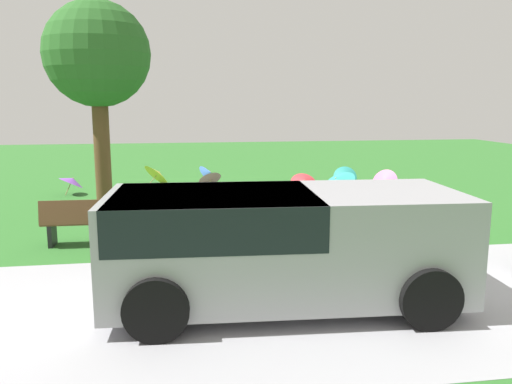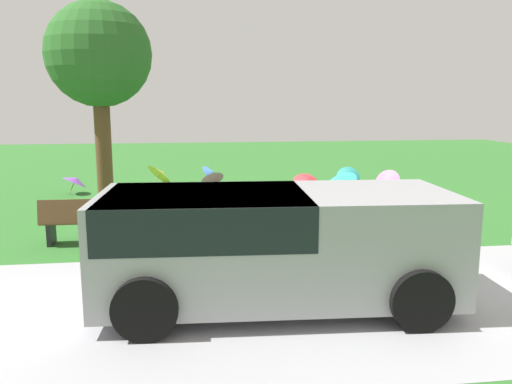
% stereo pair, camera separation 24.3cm
% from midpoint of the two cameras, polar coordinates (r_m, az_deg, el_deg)
% --- Properties ---
extents(ground, '(40.00, 40.00, 0.00)m').
position_cam_midpoint_polar(ground, '(14.04, -4.27, -1.04)').
color(ground, '#2D6B28').
extents(road_strip, '(40.00, 4.42, 0.01)m').
position_cam_midpoint_polar(road_strip, '(7.05, -0.71, -12.43)').
color(road_strip, '#9E9EA3').
rests_on(road_strip, ground).
extents(van_dark, '(4.69, 2.33, 1.53)m').
position_cam_midpoint_polar(van_dark, '(6.82, 1.90, -5.17)').
color(van_dark, '#99999E').
rests_on(van_dark, ground).
extents(park_bench, '(1.61, 0.51, 0.90)m').
position_cam_midpoint_polar(park_bench, '(10.24, -17.83, -3.04)').
color(park_bench, brown).
rests_on(park_bench, ground).
extents(shade_tree, '(2.49, 2.49, 5.03)m').
position_cam_midpoint_polar(shade_tree, '(13.07, -16.48, 14.15)').
color(shade_tree, brown).
rests_on(shade_tree, ground).
extents(parasol_pink_0, '(0.83, 0.90, 0.79)m').
position_cam_midpoint_polar(parasol_pink_0, '(15.18, 14.67, 1.01)').
color(parasol_pink_0, tan).
rests_on(parasol_pink_0, ground).
extents(parasol_pink_1, '(0.91, 0.86, 0.68)m').
position_cam_midpoint_polar(parasol_pink_1, '(15.88, -4.49, 1.65)').
color(parasol_pink_1, tan).
rests_on(parasol_pink_1, ground).
extents(parasol_red_0, '(0.77, 0.68, 0.69)m').
position_cam_midpoint_polar(parasol_red_0, '(14.93, 6.03, 1.11)').
color(parasol_red_0, tan).
rests_on(parasol_red_0, ground).
extents(parasol_blue_1, '(0.83, 0.90, 0.66)m').
position_cam_midpoint_polar(parasol_blue_1, '(17.04, -4.48, 2.11)').
color(parasol_blue_1, tan).
rests_on(parasol_blue_1, ground).
extents(parasol_teal_0, '(1.21, 1.23, 0.95)m').
position_cam_midpoint_polar(parasol_teal_0, '(13.85, 9.65, 1.21)').
color(parasol_teal_0, tan).
rests_on(parasol_teal_0, ground).
extents(parasol_yellow_1, '(0.73, 0.67, 0.65)m').
position_cam_midpoint_polar(parasol_yellow_1, '(12.40, 16.62, -1.39)').
color(parasol_yellow_1, tan).
rests_on(parasol_yellow_1, ground).
extents(parasol_teal_1, '(0.82, 0.80, 0.70)m').
position_cam_midpoint_polar(parasol_teal_1, '(16.43, 10.61, 1.68)').
color(parasol_teal_1, tan).
rests_on(parasol_teal_1, ground).
extents(parasol_pink_2, '(0.95, 0.86, 0.81)m').
position_cam_midpoint_polar(parasol_pink_2, '(10.71, -6.42, -2.39)').
color(parasol_pink_2, tan).
rests_on(parasol_pink_2, ground).
extents(parasol_yellow_2, '(1.13, 1.19, 0.79)m').
position_cam_midpoint_polar(parasol_yellow_2, '(16.76, -10.07, 2.03)').
color(parasol_yellow_2, tan).
rests_on(parasol_yellow_2, ground).
extents(parasol_purple_1, '(0.73, 0.72, 0.67)m').
position_cam_midpoint_polar(parasol_purple_1, '(13.59, 2.88, 0.04)').
color(parasol_purple_1, tan).
rests_on(parasol_purple_1, ground).
extents(parasol_purple_4, '(0.96, 0.97, 0.65)m').
position_cam_midpoint_polar(parasol_purple_4, '(15.91, -18.97, 1.25)').
color(parasol_purple_4, tan).
rests_on(parasol_purple_4, ground).
extents(parasol_purple_5, '(0.62, 0.69, 0.55)m').
position_cam_midpoint_polar(parasol_purple_5, '(12.20, 0.01, -1.40)').
color(parasol_purple_5, tan).
rests_on(parasol_purple_5, ground).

